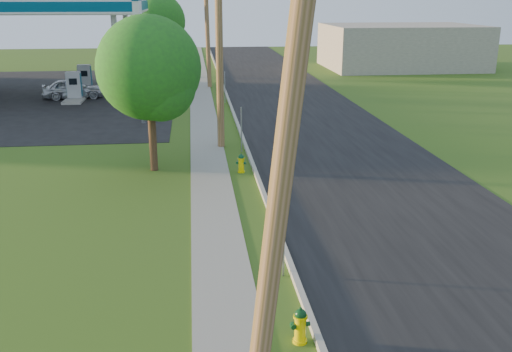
# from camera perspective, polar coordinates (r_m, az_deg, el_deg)

# --- Properties ---
(road) EXTENTS (8.00, 120.00, 0.02)m
(road) POSITION_cam_1_polar(r_m,az_deg,el_deg) (20.47, 11.99, -1.60)
(road) COLOR black
(road) RESTS_ON ground
(curb) EXTENTS (0.15, 120.00, 0.15)m
(curb) POSITION_cam_1_polar(r_m,az_deg,el_deg) (19.59, 0.80, -1.89)
(curb) COLOR #9A988D
(curb) RESTS_ON ground
(sidewalk) EXTENTS (1.50, 120.00, 0.03)m
(sidewalk) POSITION_cam_1_polar(r_m,az_deg,el_deg) (19.48, -4.31, -2.24)
(sidewalk) COLOR gray
(sidewalk) RESTS_ON ground
(utility_pole_near) EXTENTS (1.40, 0.32, 9.48)m
(utility_pole_near) POSITION_cam_1_polar(r_m,az_deg,el_deg) (7.63, 3.03, 3.91)
(utility_pole_near) COLOR brown
(utility_pole_near) RESTS_ON ground
(utility_pole_mid) EXTENTS (1.40, 0.32, 9.80)m
(utility_pole_mid) POSITION_cam_1_polar(r_m,az_deg,el_deg) (25.40, -3.71, 13.83)
(utility_pole_mid) COLOR brown
(utility_pole_mid) RESTS_ON ground
(utility_pole_far) EXTENTS (1.40, 0.32, 9.50)m
(utility_pole_far) POSITION_cam_1_polar(r_m,az_deg,el_deg) (43.37, -4.92, 15.15)
(utility_pole_far) COLOR brown
(utility_pole_far) RESTS_ON ground
(sign_post_near) EXTENTS (0.05, 0.04, 2.00)m
(sign_post_near) POSITION_cam_1_polar(r_m,az_deg,el_deg) (13.87, 2.79, -6.27)
(sign_post_near) COLOR gray
(sign_post_near) RESTS_ON ground
(sign_post_mid) EXTENTS (0.05, 0.04, 2.00)m
(sign_post_mid) POSITION_cam_1_polar(r_m,az_deg,el_deg) (25.04, -1.47, 4.65)
(sign_post_mid) COLOR gray
(sign_post_mid) RESTS_ON ground
(sign_post_far) EXTENTS (0.05, 0.04, 2.00)m
(sign_post_far) POSITION_cam_1_polar(r_m,az_deg,el_deg) (37.00, -3.12, 8.85)
(sign_post_far) COLOR gray
(sign_post_far) RESTS_ON ground
(gas_canopy) EXTENTS (18.18, 9.18, 6.40)m
(gas_canopy) POSITION_cam_1_polar(r_m,az_deg,el_deg) (42.12, -24.06, 15.18)
(gas_canopy) COLOR silver
(gas_canopy) RESTS_ON ground
(fuel_pump_ne) EXTENTS (1.20, 3.20, 1.90)m
(fuel_pump_ne) POSITION_cam_1_polar(r_m,az_deg,el_deg) (39.52, -17.69, 8.21)
(fuel_pump_ne) COLOR #9A988D
(fuel_pump_ne) RESTS_ON ground
(fuel_pump_se) EXTENTS (1.20, 3.20, 1.90)m
(fuel_pump_se) POSITION_cam_1_polar(r_m,az_deg,el_deg) (43.41, -16.71, 9.07)
(fuel_pump_se) COLOR #9A988D
(fuel_pump_se) RESTS_ON ground
(price_pylon) EXTENTS (0.34, 2.04, 6.85)m
(price_pylon) POSITION_cam_1_polar(r_m,az_deg,el_deg) (30.96, -11.74, 15.07)
(price_pylon) COLOR gray
(price_pylon) RESTS_ON ground
(distant_building) EXTENTS (14.00, 10.00, 4.00)m
(distant_building) POSITION_cam_1_polar(r_m,az_deg,el_deg) (57.07, 14.32, 12.44)
(distant_building) COLOR gray
(distant_building) RESTS_ON ground
(tree_verge) EXTENTS (3.95, 3.95, 5.99)m
(tree_verge) POSITION_cam_1_polar(r_m,az_deg,el_deg) (22.10, -10.41, 10.15)
(tree_verge) COLOR #3B2916
(tree_verge) RESTS_ON ground
(tree_lot) EXTENTS (4.53, 4.53, 6.86)m
(tree_lot) POSITION_cam_1_polar(r_m,az_deg,el_deg) (49.40, -9.67, 14.82)
(tree_lot) COLOR #3B2916
(tree_lot) RESTS_ON ground
(hydrant_near) EXTENTS (0.40, 0.36, 0.78)m
(hydrant_near) POSITION_cam_1_polar(r_m,az_deg,el_deg) (11.68, 4.45, -14.69)
(hydrant_near) COLOR #EAD200
(hydrant_near) RESTS_ON ground
(hydrant_mid) EXTENTS (0.39, 0.35, 0.76)m
(hydrant_mid) POSITION_cam_1_polar(r_m,az_deg,el_deg) (22.22, -1.49, 1.29)
(hydrant_mid) COLOR #E8D101
(hydrant_mid) RESTS_ON ground
(hydrant_far) EXTENTS (0.40, 0.36, 0.77)m
(hydrant_far) POSITION_cam_1_polar(r_m,az_deg,el_deg) (35.82, -3.54, 7.55)
(hydrant_far) COLOR #EFB300
(hydrant_far) RESTS_ON ground
(car_silver) EXTENTS (4.17, 2.21, 1.35)m
(car_silver) POSITION_cam_1_polar(r_m,az_deg,el_deg) (40.41, -17.83, 8.32)
(car_silver) COLOR #B7B9BF
(car_silver) RESTS_ON ground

